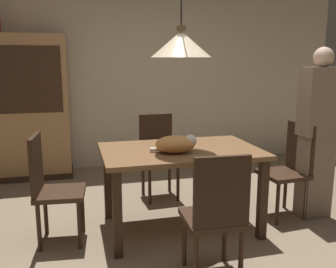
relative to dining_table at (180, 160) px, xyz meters
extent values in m
plane|color=#847056|center=(-0.10, -0.36, -0.65)|extent=(10.00, 10.00, 0.00)
cube|color=beige|center=(-0.10, 2.29, 0.80)|extent=(6.40, 0.10, 2.90)
cube|color=brown|center=(0.00, 0.00, 0.08)|extent=(1.40, 0.90, 0.04)
cube|color=#382316|center=(-0.62, -0.39, -0.29)|extent=(0.07, 0.07, 0.71)
cube|color=#382316|center=(0.62, -0.39, -0.29)|extent=(0.07, 0.07, 0.71)
cube|color=#382316|center=(-0.62, 0.39, -0.29)|extent=(0.07, 0.07, 0.71)
cube|color=#382316|center=(0.62, 0.39, -0.29)|extent=(0.07, 0.07, 0.71)
cube|color=#382316|center=(1.05, 0.00, -0.22)|extent=(0.43, 0.43, 0.04)
cube|color=#322014|center=(1.23, 0.01, 0.04)|extent=(0.07, 0.38, 0.48)
cylinder|color=#382316|center=(0.88, 0.15, -0.44)|extent=(0.04, 0.04, 0.41)
cylinder|color=#382316|center=(0.90, -0.17, -0.44)|extent=(0.04, 0.04, 0.41)
cylinder|color=#382316|center=(1.20, 0.17, -0.44)|extent=(0.04, 0.04, 0.41)
cylinder|color=#382316|center=(1.22, -0.15, -0.44)|extent=(0.04, 0.04, 0.41)
cube|color=#382316|center=(0.00, 0.80, -0.22)|extent=(0.42, 0.42, 0.04)
cube|color=#322014|center=(-0.01, 0.98, 0.04)|extent=(0.38, 0.05, 0.48)
cylinder|color=#382316|center=(-0.15, 0.63, -0.44)|extent=(0.04, 0.04, 0.41)
cylinder|color=#382316|center=(0.17, 0.65, -0.44)|extent=(0.04, 0.04, 0.41)
cylinder|color=#382316|center=(-0.17, 0.95, -0.44)|extent=(0.04, 0.04, 0.41)
cylinder|color=#382316|center=(0.15, 0.97, -0.44)|extent=(0.04, 0.04, 0.41)
cube|color=#382316|center=(0.00, -0.80, -0.22)|extent=(0.42, 0.42, 0.04)
cube|color=#322014|center=(-0.01, -0.98, 0.04)|extent=(0.38, 0.05, 0.48)
cylinder|color=#382316|center=(0.17, -0.65, -0.44)|extent=(0.04, 0.04, 0.41)
cylinder|color=#382316|center=(-0.15, -0.63, -0.44)|extent=(0.04, 0.04, 0.41)
cylinder|color=#382316|center=(0.15, -0.97, -0.44)|extent=(0.04, 0.04, 0.41)
cylinder|color=#382316|center=(-0.17, -0.95, -0.44)|extent=(0.04, 0.04, 0.41)
cube|color=#382316|center=(-1.05, 0.00, -0.22)|extent=(0.44, 0.44, 0.04)
cube|color=#322014|center=(-1.23, 0.02, 0.04)|extent=(0.07, 0.38, 0.48)
cylinder|color=#382316|center=(-0.91, -0.18, -0.44)|extent=(0.04, 0.04, 0.41)
cylinder|color=#382316|center=(-0.87, 0.14, -0.44)|extent=(0.04, 0.04, 0.41)
cylinder|color=#382316|center=(-1.23, -0.14, -0.44)|extent=(0.04, 0.04, 0.41)
cylinder|color=#382316|center=(-1.19, 0.18, -0.44)|extent=(0.04, 0.04, 0.41)
ellipsoid|color=#E59951|center=(-0.08, -0.13, 0.18)|extent=(0.37, 0.28, 0.15)
sphere|color=white|center=(0.04, -0.15, 0.20)|extent=(0.11, 0.11, 0.11)
cylinder|color=white|center=(-0.20, -0.07, 0.13)|extent=(0.18, 0.04, 0.04)
cone|color=beige|center=(0.00, 0.00, 1.01)|extent=(0.52, 0.52, 0.22)
cylinder|color=#513D23|center=(0.00, 0.00, 1.14)|extent=(0.08, 0.08, 0.04)
cube|color=#A87A4C|center=(-1.51, 1.96, 0.28)|extent=(1.10, 0.44, 1.85)
cube|color=#382316|center=(-1.51, 1.74, 0.65)|extent=(0.97, 0.01, 0.81)
cube|color=#382316|center=(-1.51, 1.96, -0.61)|extent=(1.12, 0.45, 0.08)
cube|color=#84705B|center=(1.36, -0.06, -0.24)|extent=(0.30, 0.20, 0.82)
cube|color=#84705B|center=(1.36, -0.06, 0.49)|extent=(0.36, 0.22, 0.65)
sphere|color=#DBB293|center=(1.36, -0.06, 0.91)|extent=(0.19, 0.19, 0.19)
camera|label=1|loc=(-0.92, -3.10, 0.87)|focal=39.75mm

